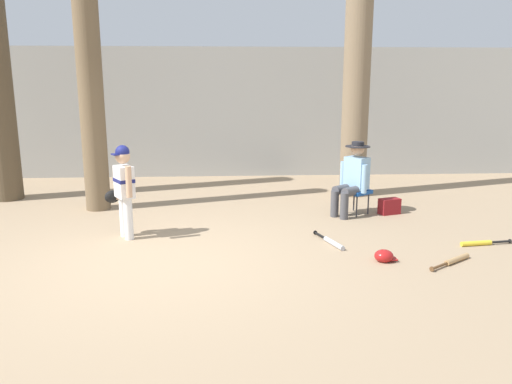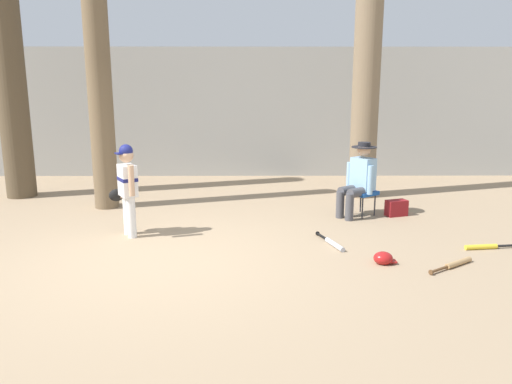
{
  "view_description": "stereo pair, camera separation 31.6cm",
  "coord_description": "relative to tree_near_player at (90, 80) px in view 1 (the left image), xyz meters",
  "views": [
    {
      "loc": [
        0.85,
        -5.74,
        2.11
      ],
      "look_at": [
        1.2,
        0.51,
        0.75
      ],
      "focal_mm": 34.94,
      "sensor_mm": 36.0,
      "label": 1
    },
    {
      "loc": [
        1.16,
        -5.75,
        2.11
      ],
      "look_at": [
        1.2,
        0.51,
        0.75
      ],
      "focal_mm": 34.94,
      "sensor_mm": 36.0,
      "label": 2
    }
  ],
  "objects": [
    {
      "name": "bat_yellow_trainer",
      "position": [
        5.59,
        -2.3,
        -2.14
      ],
      "size": [
        0.73,
        0.15,
        0.07
      ],
      "color": "yellow",
      "rests_on": "ground"
    },
    {
      "name": "folding_stool",
      "position": [
        4.33,
        -0.57,
        -1.81
      ],
      "size": [
        0.56,
        0.56,
        0.41
      ],
      "color": "#194C9E",
      "rests_on": "ground"
    },
    {
      "name": "handbag_beside_stool",
      "position": [
        4.9,
        -0.62,
        -2.05
      ],
      "size": [
        0.38,
        0.28,
        0.26
      ],
      "primitive_type": "cube",
      "rotation": [
        0.0,
        0.0,
        0.32
      ],
      "color": "maroon",
      "rests_on": "ground"
    },
    {
      "name": "tree_behind_spectator",
      "position": [
        4.64,
        0.87,
        0.05
      ],
      "size": [
        0.72,
        0.72,
        5.16
      ],
      "color": "#7F6B51",
      "rests_on": "ground"
    },
    {
      "name": "seated_spectator",
      "position": [
        4.26,
        -0.63,
        -1.54
      ],
      "size": [
        0.65,
        0.6,
        1.2
      ],
      "color": "#47474C",
      "rests_on": "ground"
    },
    {
      "name": "batting_helmet_red",
      "position": [
        4.12,
        -2.83,
        -2.11
      ],
      "size": [
        0.27,
        0.21,
        0.16
      ],
      "color": "#A81919",
      "rests_on": "ground"
    },
    {
      "name": "tree_near_player",
      "position": [
        0.0,
        0.0,
        0.0
      ],
      "size": [
        0.6,
        0.6,
        4.96
      ],
      "color": "brown",
      "rests_on": "ground"
    },
    {
      "name": "concrete_back_wall",
      "position": [
        1.4,
        3.18,
        -0.72
      ],
      "size": [
        18.0,
        0.36,
        2.92
      ],
      "primitive_type": "cube",
      "color": "#9E9E99",
      "rests_on": "ground"
    },
    {
      "name": "young_ballplayer",
      "position": [
        0.8,
        -1.69,
        -1.43
      ],
      "size": [
        0.5,
        0.52,
        1.31
      ],
      "color": "white",
      "rests_on": "ground"
    },
    {
      "name": "bat_wood_tan",
      "position": [
        4.95,
        -2.93,
        -2.14
      ],
      "size": [
        0.66,
        0.49,
        0.07
      ],
      "color": "tan",
      "rests_on": "ground"
    },
    {
      "name": "bat_aluminum_silver",
      "position": [
        3.62,
        -2.15,
        -2.14
      ],
      "size": [
        0.3,
        0.75,
        0.07
      ],
      "color": "#B7BCC6",
      "rests_on": "ground"
    },
    {
      "name": "ground_plane",
      "position": [
        1.4,
        -2.73,
        -2.18
      ],
      "size": [
        60.0,
        60.0,
        0.0
      ],
      "primitive_type": "plane",
      "color": "#9E8466"
    }
  ]
}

